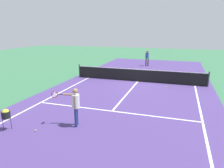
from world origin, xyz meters
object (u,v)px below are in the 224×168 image
(player_far, at_px, (147,56))
(tennis_ball_near_net, at_px, (167,87))
(net, at_px, (138,75))
(ball_hopper, at_px, (6,114))
(tennis_ball_by_baseline, at_px, (35,130))
(player_near, at_px, (75,103))

(player_far, distance_m, tennis_ball_near_net, 8.80)
(net, bearing_deg, player_far, 93.56)
(player_far, relative_size, ball_hopper, 1.97)
(player_far, distance_m, tennis_ball_by_baseline, 16.71)
(tennis_ball_near_net, relative_size, tennis_ball_by_baseline, 1.00)
(net, distance_m, player_far, 7.30)
(ball_hopper, xyz_separation_m, tennis_ball_by_baseline, (1.14, 0.23, -0.64))
(ball_hopper, bearing_deg, net, 70.61)
(net, height_order, tennis_ball_by_baseline, net)
(player_near, height_order, tennis_ball_by_baseline, player_near)
(player_far, xyz_separation_m, tennis_ball_near_net, (2.68, -8.32, -1.05))
(ball_hopper, bearing_deg, player_near, 25.85)
(ball_hopper, relative_size, tennis_ball_near_net, 13.25)
(tennis_ball_by_baseline, bearing_deg, player_far, 83.91)
(tennis_ball_near_net, distance_m, tennis_ball_by_baseline, 9.39)
(tennis_ball_near_net, bearing_deg, player_near, -113.41)
(net, xyz_separation_m, player_far, (-0.45, 7.26, 0.59))
(tennis_ball_near_net, bearing_deg, net, 154.74)
(net, distance_m, tennis_ball_near_net, 2.51)
(tennis_ball_near_net, height_order, tennis_ball_by_baseline, same)
(tennis_ball_by_baseline, bearing_deg, net, 76.60)
(player_near, relative_size, ball_hopper, 1.84)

